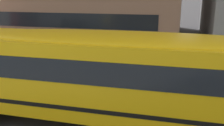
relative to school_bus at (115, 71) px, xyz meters
name	(u,v)px	position (x,y,z in m)	size (l,w,h in m)	color
ground_plane	(174,106)	(1.72, 1.63, -1.64)	(400.00, 400.00, 0.00)	#38383D
sidewalk_far	(177,57)	(1.72, 8.91, -1.64)	(120.00, 3.00, 0.01)	gray
lane_centreline	(174,106)	(1.72, 1.63, -1.64)	(110.00, 0.16, 0.01)	silver
school_bus	(115,71)	(0.00, 0.00, 0.00)	(12.41, 2.94, 2.76)	yellow
parked_car_teal_past_driveway	(21,45)	(-7.47, 6.12, -0.80)	(3.99, 2.05, 1.64)	#195B66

